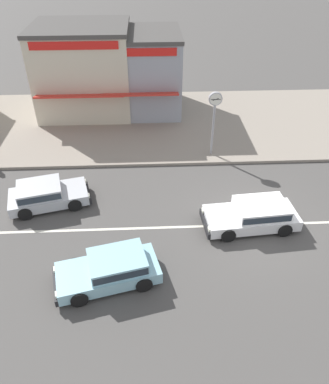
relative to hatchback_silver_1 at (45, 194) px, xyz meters
name	(u,v)px	position (x,y,z in m)	size (l,w,h in m)	color
ground_plane	(254,225)	(9.14, -1.87, -0.59)	(160.00, 160.00, 0.00)	#4C4947
lane_centre_stripe	(254,225)	(9.14, -1.87, -0.59)	(50.40, 0.14, 0.01)	silver
kerb_strip	(217,122)	(9.14, 8.03, -0.51)	(68.00, 10.00, 0.15)	gray
hatchback_silver_1	(45,194)	(0.00, 0.00, 0.00)	(3.85, 2.49, 1.10)	#B7BABF
hatchback_white_3	(254,214)	(9.10, -1.86, 0.00)	(4.09, 2.09, 1.10)	white
hatchback_pale_blue_4	(111,268)	(3.27, -4.61, 0.00)	(3.99, 2.45, 1.10)	#93C6D6
street_clock	(215,108)	(8.14, 3.96, 2.21)	(0.69, 0.22, 3.52)	#9E9EA3
shopfront_corner_warung	(84,69)	(0.74, 10.34, 2.24)	(5.90, 5.95, 5.36)	beige
shopfront_mid_block	(141,71)	(4.34, 10.36, 2.03)	(5.08, 5.80, 4.92)	#999EA8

